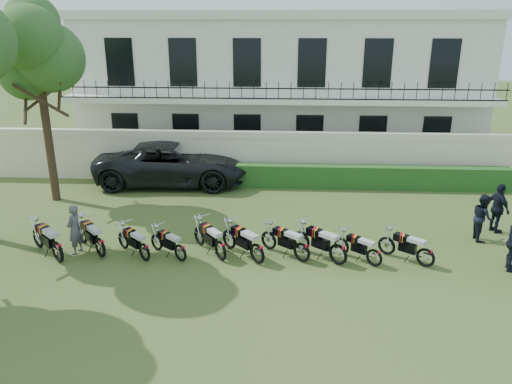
{
  "coord_description": "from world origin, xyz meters",
  "views": [
    {
      "loc": [
        0.26,
        -13.75,
        6.95
      ],
      "look_at": [
        -0.66,
        2.65,
        1.29
      ],
      "focal_mm": 35.0,
      "sensor_mm": 36.0,
      "label": 1
    }
  ],
  "objects_px": {
    "officer_4": "(482,217)",
    "motorcycle_7": "(338,249)",
    "officer_5": "(498,208)",
    "motorcycle_3": "(180,249)",
    "motorcycle_2": "(144,248)",
    "motorcycle_5": "(257,249)",
    "motorcycle_0": "(57,247)",
    "motorcycle_4": "(220,246)",
    "motorcycle_8": "(375,254)",
    "suv": "(173,163)",
    "motorcycle_1": "(100,243)",
    "motorcycle_6": "(302,248)",
    "motorcycle_9": "(426,253)",
    "tree_west_near": "(37,51)",
    "inspector": "(74,230)"
  },
  "relations": [
    {
      "from": "motorcycle_7",
      "to": "motorcycle_2",
      "type": "bearing_deg",
      "value": 131.09
    },
    {
      "from": "officer_4",
      "to": "motorcycle_7",
      "type": "bearing_deg",
      "value": 115.23
    },
    {
      "from": "tree_west_near",
      "to": "motorcycle_1",
      "type": "height_order",
      "value": "tree_west_near"
    },
    {
      "from": "motorcycle_6",
      "to": "suv",
      "type": "xyz_separation_m",
      "value": [
        -5.53,
        7.47,
        0.45
      ]
    },
    {
      "from": "motorcycle_8",
      "to": "officer_5",
      "type": "height_order",
      "value": "officer_5"
    },
    {
      "from": "motorcycle_1",
      "to": "motorcycle_6",
      "type": "relative_size",
      "value": 0.97
    },
    {
      "from": "motorcycle_4",
      "to": "motorcycle_8",
      "type": "height_order",
      "value": "motorcycle_4"
    },
    {
      "from": "tree_west_near",
      "to": "motorcycle_7",
      "type": "distance_m",
      "value": 13.22
    },
    {
      "from": "motorcycle_1",
      "to": "motorcycle_2",
      "type": "distance_m",
      "value": 1.42
    },
    {
      "from": "motorcycle_7",
      "to": "officer_5",
      "type": "bearing_deg",
      "value": -23.39
    },
    {
      "from": "motorcycle_4",
      "to": "officer_5",
      "type": "distance_m",
      "value": 9.63
    },
    {
      "from": "tree_west_near",
      "to": "inspector",
      "type": "relative_size",
      "value": 4.94
    },
    {
      "from": "motorcycle_3",
      "to": "motorcycle_7",
      "type": "bearing_deg",
      "value": -50.87
    },
    {
      "from": "suv",
      "to": "motorcycle_3",
      "type": "bearing_deg",
      "value": -168.78
    },
    {
      "from": "motorcycle_6",
      "to": "inspector",
      "type": "distance_m",
      "value": 7.07
    },
    {
      "from": "motorcycle_5",
      "to": "officer_4",
      "type": "xyz_separation_m",
      "value": [
        7.35,
        2.24,
        0.29
      ]
    },
    {
      "from": "tree_west_near",
      "to": "officer_4",
      "type": "relative_size",
      "value": 4.98
    },
    {
      "from": "motorcycle_2",
      "to": "motorcycle_5",
      "type": "distance_m",
      "value": 3.43
    },
    {
      "from": "motorcycle_3",
      "to": "motorcycle_9",
      "type": "relative_size",
      "value": 0.91
    },
    {
      "from": "motorcycle_0",
      "to": "motorcycle_8",
      "type": "height_order",
      "value": "motorcycle_0"
    },
    {
      "from": "motorcycle_2",
      "to": "motorcycle_9",
      "type": "distance_m",
      "value": 8.41
    },
    {
      "from": "motorcycle_0",
      "to": "motorcycle_1",
      "type": "xyz_separation_m",
      "value": [
        1.16,
        0.41,
        -0.02
      ]
    },
    {
      "from": "motorcycle_3",
      "to": "motorcycle_8",
      "type": "distance_m",
      "value": 5.81
    },
    {
      "from": "motorcycle_2",
      "to": "motorcycle_8",
      "type": "bearing_deg",
      "value": -47.47
    },
    {
      "from": "motorcycle_0",
      "to": "motorcycle_1",
      "type": "relative_size",
      "value": 1.08
    },
    {
      "from": "motorcycle_9",
      "to": "motorcycle_8",
      "type": "bearing_deg",
      "value": 129.46
    },
    {
      "from": "motorcycle_9",
      "to": "motorcycle_2",
      "type": "bearing_deg",
      "value": 128.3
    },
    {
      "from": "motorcycle_0",
      "to": "officer_5",
      "type": "height_order",
      "value": "officer_5"
    },
    {
      "from": "motorcycle_8",
      "to": "officer_5",
      "type": "xyz_separation_m",
      "value": [
        4.63,
        2.86,
        0.44
      ]
    },
    {
      "from": "motorcycle_2",
      "to": "motorcycle_7",
      "type": "distance_m",
      "value": 5.84
    },
    {
      "from": "motorcycle_0",
      "to": "motorcycle_7",
      "type": "bearing_deg",
      "value": -45.8
    },
    {
      "from": "motorcycle_0",
      "to": "motorcycle_5",
      "type": "distance_m",
      "value": 6.01
    },
    {
      "from": "motorcycle_9",
      "to": "motorcycle_0",
      "type": "bearing_deg",
      "value": 129.48
    },
    {
      "from": "motorcycle_3",
      "to": "suv",
      "type": "bearing_deg",
      "value": 52.24
    },
    {
      "from": "motorcycle_9",
      "to": "inspector",
      "type": "distance_m",
      "value": 10.72
    },
    {
      "from": "motorcycle_7",
      "to": "motorcycle_9",
      "type": "relative_size",
      "value": 1.08
    },
    {
      "from": "motorcycle_6",
      "to": "officer_4",
      "type": "xyz_separation_m",
      "value": [
        6.01,
        2.03,
        0.31
      ]
    },
    {
      "from": "motorcycle_2",
      "to": "suv",
      "type": "distance_m",
      "value": 7.74
    },
    {
      "from": "motorcycle_3",
      "to": "suv",
      "type": "xyz_separation_m",
      "value": [
        -1.86,
        7.65,
        0.51
      ]
    },
    {
      "from": "motorcycle_2",
      "to": "motorcycle_5",
      "type": "bearing_deg",
      "value": -47.71
    },
    {
      "from": "motorcycle_8",
      "to": "suv",
      "type": "xyz_separation_m",
      "value": [
        -7.67,
        7.64,
        0.51
      ]
    },
    {
      "from": "officer_5",
      "to": "motorcycle_3",
      "type": "bearing_deg",
      "value": 88.03
    },
    {
      "from": "motorcycle_8",
      "to": "officer_4",
      "type": "height_order",
      "value": "officer_4"
    },
    {
      "from": "officer_4",
      "to": "inspector",
      "type": "bearing_deg",
      "value": 99.41
    },
    {
      "from": "motorcycle_2",
      "to": "motorcycle_5",
      "type": "xyz_separation_m",
      "value": [
        3.43,
        0.01,
        0.06
      ]
    },
    {
      "from": "motorcycle_0",
      "to": "tree_west_near",
      "type": "bearing_deg",
      "value": 66.26
    },
    {
      "from": "motorcycle_0",
      "to": "motorcycle_6",
      "type": "bearing_deg",
      "value": -44.47
    },
    {
      "from": "motorcycle_6",
      "to": "officer_5",
      "type": "bearing_deg",
      "value": -29.84
    },
    {
      "from": "motorcycle_3",
      "to": "officer_4",
      "type": "distance_m",
      "value": 9.94
    },
    {
      "from": "motorcycle_0",
      "to": "motorcycle_4",
      "type": "xyz_separation_m",
      "value": [
        4.88,
        0.43,
        -0.04
      ]
    }
  ]
}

